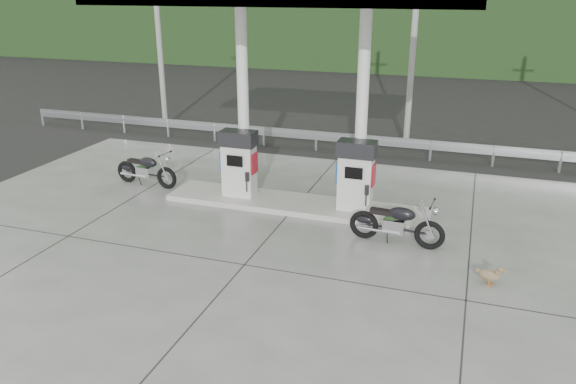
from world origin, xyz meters
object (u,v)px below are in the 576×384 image
(motorcycle_left, at_px, (146,170))
(duck, at_px, (489,276))
(gas_pump_right, at_px, (356,176))
(motorcycle_right, at_px, (397,224))
(gas_pump_left, at_px, (239,163))

(motorcycle_left, distance_m, duck, 10.03)
(gas_pump_right, height_order, motorcycle_right, gas_pump_right)
(motorcycle_right, height_order, duck, motorcycle_right)
(gas_pump_left, relative_size, motorcycle_left, 0.92)
(gas_pump_left, height_order, motorcycle_right, gas_pump_left)
(gas_pump_left, xyz_separation_m, duck, (6.48, -2.71, -0.86))
(gas_pump_right, relative_size, duck, 3.47)
(duck, bearing_deg, gas_pump_right, 158.04)
(gas_pump_left, distance_m, gas_pump_right, 3.20)
(motorcycle_right, relative_size, duck, 3.93)
(motorcycle_left, xyz_separation_m, motorcycle_right, (7.56, -1.67, 0.02))
(motorcycle_right, xyz_separation_m, duck, (2.02, -1.31, -0.30))
(gas_pump_left, distance_m, motorcycle_right, 4.71)
(motorcycle_left, relative_size, motorcycle_right, 0.96)
(gas_pump_left, height_order, duck, gas_pump_left)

